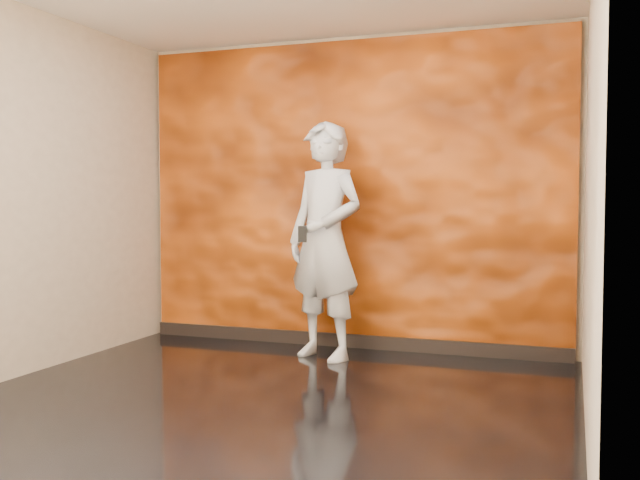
# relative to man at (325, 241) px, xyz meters

# --- Properties ---
(room) EXTENTS (4.02, 4.02, 2.81)m
(room) POSITION_rel_man_xyz_m (0.04, -1.43, 0.41)
(room) COLOR black
(room) RESTS_ON ground
(feature_wall) EXTENTS (3.90, 0.06, 2.75)m
(feature_wall) POSITION_rel_man_xyz_m (0.04, 0.53, 0.39)
(feature_wall) COLOR orange
(feature_wall) RESTS_ON ground
(baseboard) EXTENTS (3.90, 0.04, 0.12)m
(baseboard) POSITION_rel_man_xyz_m (0.04, 0.49, -0.93)
(baseboard) COLOR black
(baseboard) RESTS_ON ground
(man) EXTENTS (0.85, 0.70, 1.99)m
(man) POSITION_rel_man_xyz_m (0.00, 0.00, 0.00)
(man) COLOR #9DA2AC
(man) RESTS_ON ground
(phone) EXTENTS (0.07, 0.03, 0.13)m
(phone) POSITION_rel_man_xyz_m (-0.11, -0.26, 0.06)
(phone) COLOR black
(phone) RESTS_ON man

